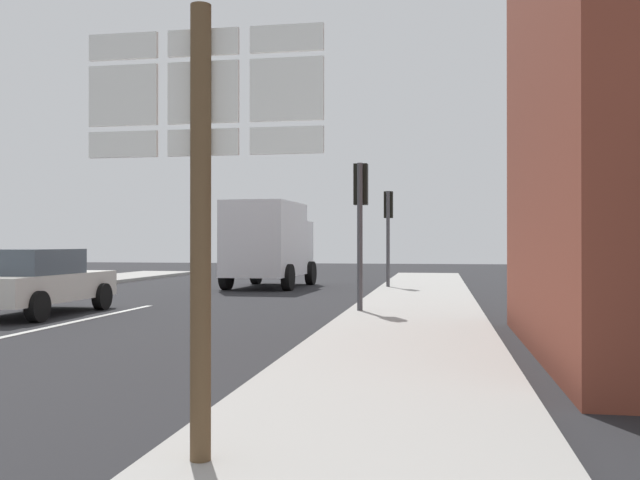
{
  "coord_description": "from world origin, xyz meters",
  "views": [
    {
      "loc": [
        7.28,
        -4.73,
        1.59
      ],
      "look_at": [
        4.38,
        12.15,
        1.68
      ],
      "focal_mm": 39.0,
      "sensor_mm": 36.0,
      "label": 1
    }
  ],
  "objects_px": {
    "delivery_truck": "(269,242)",
    "traffic_light_near_right": "(361,203)",
    "traffic_light_far_right": "(388,217)",
    "sedan_far": "(35,281)",
    "route_sign_post": "(202,183)"
  },
  "relations": [
    {
      "from": "traffic_light_far_right",
      "to": "route_sign_post",
      "type": "bearing_deg",
      "value": -89.65
    },
    {
      "from": "delivery_truck",
      "to": "route_sign_post",
      "type": "xyz_separation_m",
      "value": [
        4.49,
        -19.98,
        0.35
      ]
    },
    {
      "from": "traffic_light_near_right",
      "to": "traffic_light_far_right",
      "type": "relative_size",
      "value": 0.99
    },
    {
      "from": "traffic_light_near_right",
      "to": "traffic_light_far_right",
      "type": "height_order",
      "value": "traffic_light_far_right"
    },
    {
      "from": "route_sign_post",
      "to": "sedan_far",
      "type": "bearing_deg",
      "value": 127.05
    },
    {
      "from": "sedan_far",
      "to": "route_sign_post",
      "type": "height_order",
      "value": "route_sign_post"
    },
    {
      "from": "traffic_light_near_right",
      "to": "traffic_light_far_right",
      "type": "bearing_deg",
      "value": 90.0
    },
    {
      "from": "sedan_far",
      "to": "traffic_light_far_right",
      "type": "distance_m",
      "value": 11.99
    },
    {
      "from": "traffic_light_far_right",
      "to": "delivery_truck",
      "type": "bearing_deg",
      "value": 168.56
    },
    {
      "from": "sedan_far",
      "to": "delivery_truck",
      "type": "bearing_deg",
      "value": 74.92
    },
    {
      "from": "delivery_truck",
      "to": "traffic_light_near_right",
      "type": "relative_size",
      "value": 1.52
    },
    {
      "from": "sedan_far",
      "to": "route_sign_post",
      "type": "xyz_separation_m",
      "value": [
        7.28,
        -9.64,
        1.24
      ]
    },
    {
      "from": "sedan_far",
      "to": "route_sign_post",
      "type": "bearing_deg",
      "value": -52.95
    },
    {
      "from": "delivery_truck",
      "to": "traffic_light_near_right",
      "type": "height_order",
      "value": "traffic_light_near_right"
    },
    {
      "from": "delivery_truck",
      "to": "route_sign_post",
      "type": "distance_m",
      "value": 20.48
    }
  ]
}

